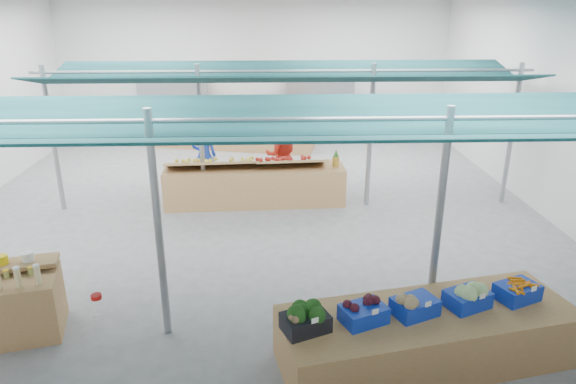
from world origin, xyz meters
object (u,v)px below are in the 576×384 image
at_px(vendor_left, 204,156).
at_px(vendor_right, 281,155).
at_px(veg_counter, 426,336).
at_px(crate_stack, 532,336).
at_px(fruit_counter, 255,185).

height_order(vendor_left, vendor_right, same).
height_order(veg_counter, vendor_right, vendor_right).
bearing_deg(crate_stack, fruit_counter, 123.07).
height_order(fruit_counter, vendor_right, vendor_right).
distance_m(crate_stack, vendor_left, 7.99).
distance_m(veg_counter, vendor_right, 6.67).
bearing_deg(fruit_counter, crate_stack, -58.91).
bearing_deg(vendor_left, vendor_right, 178.02).
distance_m(fruit_counter, vendor_left, 1.67).
bearing_deg(vendor_right, fruit_counter, 59.41).
relative_size(fruit_counter, crate_stack, 6.67).
bearing_deg(crate_stack, vendor_right, 114.09).
bearing_deg(crate_stack, vendor_left, 125.98).
xyz_separation_m(fruit_counter, crate_stack, (3.49, -5.35, -0.12)).
relative_size(vendor_left, vendor_right, 1.00).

